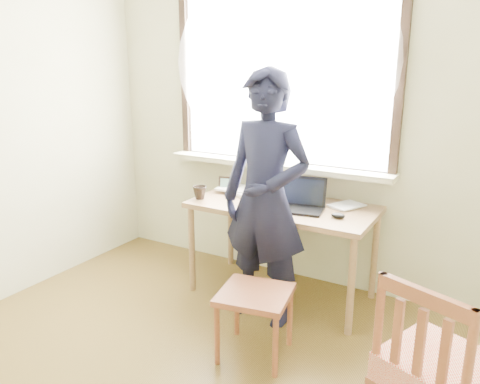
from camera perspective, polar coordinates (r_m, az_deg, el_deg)
The scene contains 13 objects.
room_shell at distance 2.05m, azimuth -12.30°, elevation 13.47°, with size 3.52×4.02×2.61m.
desk at distance 3.41m, azimuth 5.21°, elevation -2.70°, with size 1.32×0.66×0.71m.
laptop at distance 3.28m, azimuth 7.49°, elevation -1.20°, with size 0.36×0.31×0.22m.
mug_white at distance 3.58m, azimuth 5.90°, elevation 0.20°, with size 0.12×0.12×0.10m, color white.
mug_dark at distance 3.51m, azimuth -4.93°, elevation -0.07°, with size 0.11×0.11×0.10m, color black.
mouse at distance 3.14m, azimuth 11.88°, elevation -2.83°, with size 0.09×0.06×0.04m, color black.
desk_clutter at distance 3.66m, azimuth 1.23°, elevation 0.16°, with size 0.88×0.53×0.05m.
book_a at distance 3.73m, azimuth 0.70°, elevation 0.35°, with size 0.22×0.30×0.03m, color white.
book_b at distance 3.45m, azimuth 11.84°, elevation -1.31°, with size 0.17×0.23×0.02m, color white.
picture_frame at distance 3.70m, azimuth -1.54°, elevation 0.88°, with size 0.14×0.05×0.11m.
work_chair at distance 2.81m, azimuth 1.82°, elevation -13.22°, with size 0.46×0.45×0.41m.
side_chair at distance 2.18m, azimuth 22.89°, elevation -19.83°, with size 0.54×0.53×0.91m.
person at distance 3.05m, azimuth 3.14°, elevation -0.88°, with size 0.61×0.40×1.68m, color black.
Camera 1 is at (1.35, -1.32, 1.69)m, focal length 35.00 mm.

